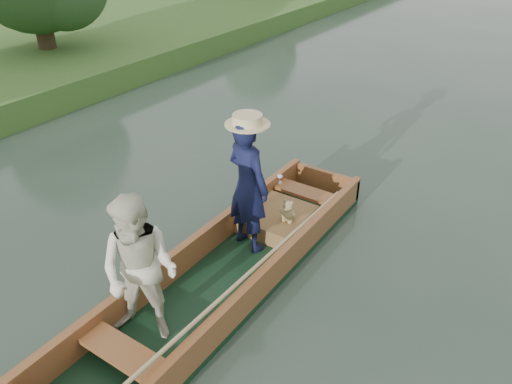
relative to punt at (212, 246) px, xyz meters
The scene contains 2 objects.
ground 0.61m from the punt, 56.78° to the left, with size 120.00×120.00×0.00m, color #283D30.
punt is the anchor object (origin of this frame).
Camera 1 is at (2.81, -3.58, 3.94)m, focal length 35.00 mm.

